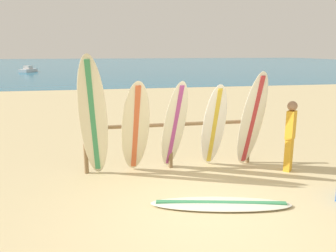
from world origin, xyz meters
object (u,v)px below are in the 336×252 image
object	(u,v)px
surfboard_leaning_center_left	(174,127)
surfboard_lying_on_sand	(221,204)
surfboard_leaning_center	(214,127)
small_boat_offshore	(28,70)
surfboard_rack	(171,134)
surfboard_leaning_left	(135,128)
surfboard_leaning_center_right	(252,120)
beachgoer_standing	(290,133)
surfboard_leaning_far_left	(93,118)

from	to	relation	value
surfboard_leaning_center_left	surfboard_lying_on_sand	distance (m)	2.01
surfboard_leaning_center	small_boat_offshore	distance (m)	37.10
surfboard_rack	surfboard_leaning_left	world-z (taller)	surfboard_leaning_left
surfboard_leaning_center	surfboard_leaning_center_left	bearing A→B (deg)	-177.11
surfboard_leaning_center_right	surfboard_lying_on_sand	bearing A→B (deg)	-127.20
surfboard_lying_on_sand	surfboard_rack	bearing A→B (deg)	102.12
surfboard_leaning_left	beachgoer_standing	world-z (taller)	surfboard_leaning_left
surfboard_leaning_center_right	surfboard_rack	bearing A→B (deg)	167.68
surfboard_leaning_left	small_boat_offshore	bearing A→B (deg)	103.74
surfboard_rack	small_boat_offshore	xyz separation A→B (m)	(-9.52, 35.34, -0.49)
surfboard_leaning_far_left	surfboard_lying_on_sand	xyz separation A→B (m)	(2.04, -1.68, -1.21)
beachgoer_standing	surfboard_leaning_center	bearing A→B (deg)	164.37
surfboard_leaning_center_right	small_boat_offshore	distance (m)	37.44
surfboard_leaning_center	surfboard_leaning_center_right	xyz separation A→B (m)	(0.81, -0.11, 0.12)
surfboard_lying_on_sand	surfboard_leaning_far_left	bearing A→B (deg)	140.65
surfboard_lying_on_sand	beachgoer_standing	world-z (taller)	beachgoer_standing
surfboard_leaning_center	beachgoer_standing	xyz separation A→B (m)	(1.53, -0.43, -0.11)
surfboard_lying_on_sand	small_boat_offshore	size ratio (longest dim) A/B	0.95
surfboard_leaning_far_left	surfboard_leaning_left	distance (m)	0.85
small_boat_offshore	surfboard_leaning_center	bearing A→B (deg)	-73.72
surfboard_leaning_far_left	surfboard_leaning_center	world-z (taller)	surfboard_leaning_far_left
surfboard_lying_on_sand	beachgoer_standing	bearing A→B (deg)	33.96
surfboard_leaning_center_right	beachgoer_standing	distance (m)	0.83
beachgoer_standing	surfboard_leaning_center_right	bearing A→B (deg)	156.08
surfboard_rack	surfboard_leaning_center	distance (m)	0.94
surfboard_leaning_far_left	surfboard_leaning_center_left	size ratio (longest dim) A/B	1.26
surfboard_leaning_center_left	small_boat_offshore	size ratio (longest dim) A/B	0.78
surfboard_leaning_center	surfboard_lying_on_sand	bearing A→B (deg)	-104.14
small_boat_offshore	surfboard_leaning_center_left	bearing A→B (deg)	-75.03
surfboard_leaning_far_left	surfboard_leaning_center	bearing A→B (deg)	1.97
surfboard_rack	surfboard_leaning_center_left	xyz separation A→B (m)	(0.01, -0.30, 0.24)
surfboard_leaning_center_left	surfboard_leaning_center	distance (m)	0.87
surfboard_leaning_center	surfboard_lying_on_sand	size ratio (longest dim) A/B	0.78
surfboard_lying_on_sand	small_boat_offshore	xyz separation A→B (m)	(-9.95, 37.36, 0.22)
beachgoer_standing	surfboard_rack	bearing A→B (deg)	164.04
surfboard_leaning_left	beachgoer_standing	bearing A→B (deg)	-5.94
surfboard_leaning_center	beachgoer_standing	bearing A→B (deg)	-15.63
surfboard_leaning_far_left	surfboard_leaning_center	distance (m)	2.51
surfboard_rack	surfboard_leaning_center_left	size ratio (longest dim) A/B	1.87
beachgoer_standing	surfboard_leaning_far_left	bearing A→B (deg)	175.11
beachgoer_standing	small_boat_offshore	size ratio (longest dim) A/B	0.59
surfboard_leaning_far_left	surfboard_leaning_center	size ratio (longest dim) A/B	1.32
surfboard_leaning_far_left	surfboard_leaning_center_left	world-z (taller)	surfboard_leaning_far_left
surfboard_leaning_far_left	surfboard_leaning_left	world-z (taller)	surfboard_leaning_far_left
surfboard_leaning_far_left	small_boat_offshore	world-z (taller)	surfboard_leaning_far_left
surfboard_leaning_left	surfboard_leaning_center	world-z (taller)	surfboard_leaning_left
surfboard_leaning_center_left	beachgoer_standing	bearing A→B (deg)	-9.10
surfboard_leaning_center_left	surfboard_leaning_center	xyz separation A→B (m)	(0.87, 0.04, -0.05)
surfboard_leaning_far_left	beachgoer_standing	bearing A→B (deg)	-4.89
surfboard_leaning_left	surfboard_lying_on_sand	world-z (taller)	surfboard_leaning_left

